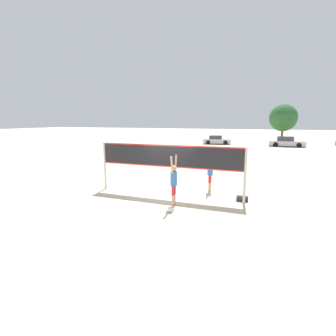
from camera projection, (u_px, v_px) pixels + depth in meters
name	position (u px, v px, depth m)	size (l,w,h in m)	color
ground_plane	(168.00, 195.00, 12.80)	(200.00, 200.00, 0.00)	beige
volleyball_net	(168.00, 160.00, 12.48)	(7.26, 0.11, 2.47)	beige
player_spiker	(174.00, 180.00, 11.02)	(0.28, 0.71, 2.18)	tan
player_blocker	(210.00, 171.00, 13.37)	(0.28, 0.69, 2.05)	tan
volleyball	(170.00, 209.00, 10.46)	(0.22, 0.22, 0.22)	white
gear_bag	(242.00, 199.00, 11.84)	(0.50, 0.27, 0.24)	#2D2D33
parked_car_near	(217.00, 140.00, 40.07)	(4.36, 2.33, 1.32)	#B7B7BC
parked_car_far	(286.00, 142.00, 36.34)	(4.70, 2.01, 1.38)	#B7B7BC
tree_left_cluster	(283.00, 118.00, 41.81)	(4.32, 4.32, 6.16)	brown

